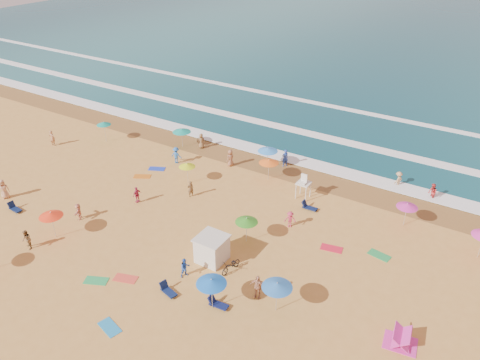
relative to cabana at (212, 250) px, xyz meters
The scene contains 13 objects.
ground 4.28m from the cabana, 126.43° to the left, with size 220.00×220.00×0.00m, color gold.
ocean 87.39m from the cabana, 91.62° to the left, with size 220.00×140.00×0.18m, color #0C4756.
wet_sand 16.07m from the cabana, 98.87° to the left, with size 220.00×220.00×0.00m, color olive.
surf_foam 24.81m from the cabana, 95.73° to the left, with size 200.00×18.70×0.05m.
cabana is the anchor object (origin of this frame).
cabana_roof 1.06m from the cabana, ahead, with size 2.20×2.20×0.12m, color silver.
bicycle 1.99m from the cabana, ahead, with size 0.66×1.90×1.00m, color black.
lifeguard_stand 12.04m from the cabana, 80.52° to the left, with size 1.20×1.20×2.10m, color white, non-canonical shape.
beach_umbrellas 5.08m from the cabana, 90.42° to the left, with size 61.89×27.47×0.70m.
loungers 4.96m from the cabana, ahead, with size 66.32×15.69×0.34m.
towels 1.72m from the cabana, 109.40° to the left, with size 43.69×24.16×0.03m.
popup_tents 17.65m from the cabana, 10.29° to the left, with size 8.29×9.31×1.20m.
beachgoers 8.69m from the cabana, 110.84° to the left, with size 45.41×26.41×2.15m.
Camera 1 is at (19.06, -25.97, 23.02)m, focal length 35.00 mm.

